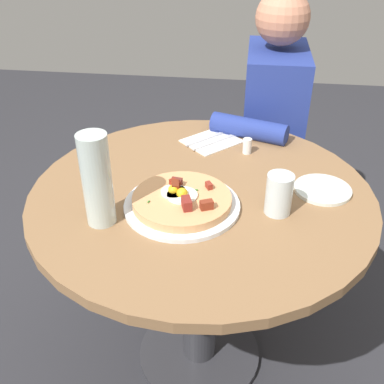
{
  "coord_description": "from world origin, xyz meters",
  "views": [
    {
      "loc": [
        -1.05,
        -0.11,
        1.38
      ],
      "look_at": [
        -0.05,
        0.02,
        0.73
      ],
      "focal_mm": 42.27,
      "sensor_mm": 36.0,
      "label": 1
    }
  ],
  "objects_px": {
    "pizza_plate": "(182,205)",
    "water_bottle": "(97,180)",
    "bread_plate": "(323,189)",
    "fork": "(208,138)",
    "dining_table": "(201,237)",
    "water_glass": "(279,194)",
    "salt_shaker": "(247,146)",
    "breakfast_pizza": "(182,199)",
    "person_seated": "(268,154)",
    "knife": "(214,142)"
  },
  "relations": [
    {
      "from": "pizza_plate",
      "to": "water_bottle",
      "type": "distance_m",
      "value": 0.24
    },
    {
      "from": "pizza_plate",
      "to": "bread_plate",
      "type": "bearing_deg",
      "value": -71.03
    },
    {
      "from": "fork",
      "to": "bread_plate",
      "type": "bearing_deg",
      "value": 96.29
    },
    {
      "from": "dining_table",
      "to": "water_glass",
      "type": "xyz_separation_m",
      "value": [
        -0.08,
        -0.2,
        0.22
      ]
    },
    {
      "from": "dining_table",
      "to": "salt_shaker",
      "type": "distance_m",
      "value": 0.33
    },
    {
      "from": "pizza_plate",
      "to": "water_glass",
      "type": "distance_m",
      "value": 0.25
    },
    {
      "from": "breakfast_pizza",
      "to": "bread_plate",
      "type": "height_order",
      "value": "breakfast_pizza"
    },
    {
      "from": "person_seated",
      "to": "water_bottle",
      "type": "height_order",
      "value": "person_seated"
    },
    {
      "from": "dining_table",
      "to": "person_seated",
      "type": "bearing_deg",
      "value": -18.65
    },
    {
      "from": "dining_table",
      "to": "water_bottle",
      "type": "bearing_deg",
      "value": 127.27
    },
    {
      "from": "person_seated",
      "to": "dining_table",
      "type": "bearing_deg",
      "value": 161.35
    },
    {
      "from": "dining_table",
      "to": "bread_plate",
      "type": "distance_m",
      "value": 0.38
    },
    {
      "from": "pizza_plate",
      "to": "water_glass",
      "type": "bearing_deg",
      "value": -87.27
    },
    {
      "from": "bread_plate",
      "to": "salt_shaker",
      "type": "xyz_separation_m",
      "value": [
        0.2,
        0.21,
        0.02
      ]
    },
    {
      "from": "breakfast_pizza",
      "to": "salt_shaker",
      "type": "height_order",
      "value": "breakfast_pizza"
    },
    {
      "from": "breakfast_pizza",
      "to": "salt_shaker",
      "type": "bearing_deg",
      "value": -26.05
    },
    {
      "from": "breakfast_pizza",
      "to": "salt_shaker",
      "type": "relative_size",
      "value": 5.26
    },
    {
      "from": "water_bottle",
      "to": "bread_plate",
      "type": "bearing_deg",
      "value": -69.26
    },
    {
      "from": "dining_table",
      "to": "water_glass",
      "type": "height_order",
      "value": "water_glass"
    },
    {
      "from": "fork",
      "to": "person_seated",
      "type": "bearing_deg",
      "value": -171.67
    },
    {
      "from": "water_glass",
      "to": "salt_shaker",
      "type": "height_order",
      "value": "water_glass"
    },
    {
      "from": "person_seated",
      "to": "fork",
      "type": "xyz_separation_m",
      "value": [
        -0.3,
        0.22,
        0.21
      ]
    },
    {
      "from": "bread_plate",
      "to": "water_bottle",
      "type": "height_order",
      "value": "water_bottle"
    },
    {
      "from": "salt_shaker",
      "to": "knife",
      "type": "bearing_deg",
      "value": 64.37
    },
    {
      "from": "fork",
      "to": "knife",
      "type": "xyz_separation_m",
      "value": [
        -0.03,
        -0.03,
        0.0
      ]
    },
    {
      "from": "pizza_plate",
      "to": "fork",
      "type": "xyz_separation_m",
      "value": [
        0.4,
        -0.03,
        0.0
      ]
    },
    {
      "from": "dining_table",
      "to": "person_seated",
      "type": "distance_m",
      "value": 0.65
    },
    {
      "from": "pizza_plate",
      "to": "salt_shaker",
      "type": "bearing_deg",
      "value": -26.0
    },
    {
      "from": "person_seated",
      "to": "knife",
      "type": "height_order",
      "value": "person_seated"
    },
    {
      "from": "pizza_plate",
      "to": "bread_plate",
      "type": "relative_size",
      "value": 1.94
    },
    {
      "from": "fork",
      "to": "water_glass",
      "type": "bearing_deg",
      "value": 73.98
    },
    {
      "from": "pizza_plate",
      "to": "water_bottle",
      "type": "height_order",
      "value": "water_bottle"
    },
    {
      "from": "pizza_plate",
      "to": "knife",
      "type": "relative_size",
      "value": 1.68
    },
    {
      "from": "pizza_plate",
      "to": "fork",
      "type": "distance_m",
      "value": 0.4
    },
    {
      "from": "breakfast_pizza",
      "to": "water_bottle",
      "type": "relative_size",
      "value": 1.09
    },
    {
      "from": "pizza_plate",
      "to": "knife",
      "type": "bearing_deg",
      "value": -7.73
    },
    {
      "from": "breakfast_pizza",
      "to": "water_glass",
      "type": "height_order",
      "value": "water_glass"
    },
    {
      "from": "knife",
      "to": "water_bottle",
      "type": "height_order",
      "value": "water_bottle"
    },
    {
      "from": "fork",
      "to": "water_glass",
      "type": "relative_size",
      "value": 1.66
    },
    {
      "from": "fork",
      "to": "water_glass",
      "type": "xyz_separation_m",
      "value": [
        -0.39,
        -0.22,
        0.05
      ]
    },
    {
      "from": "dining_table",
      "to": "knife",
      "type": "xyz_separation_m",
      "value": [
        0.29,
        -0.01,
        0.17
      ]
    },
    {
      "from": "dining_table",
      "to": "salt_shaker",
      "type": "xyz_separation_m",
      "value": [
        0.24,
        -0.12,
        0.19
      ]
    },
    {
      "from": "pizza_plate",
      "to": "water_glass",
      "type": "xyz_separation_m",
      "value": [
        0.01,
        -0.25,
        0.05
      ]
    },
    {
      "from": "water_bottle",
      "to": "pizza_plate",
      "type": "bearing_deg",
      "value": -65.9
    },
    {
      "from": "pizza_plate",
      "to": "bread_plate",
      "type": "height_order",
      "value": "pizza_plate"
    },
    {
      "from": "bread_plate",
      "to": "fork",
      "type": "relative_size",
      "value": 0.87
    },
    {
      "from": "salt_shaker",
      "to": "water_bottle",
      "type": "bearing_deg",
      "value": 139.7
    },
    {
      "from": "water_bottle",
      "to": "breakfast_pizza",
      "type": "bearing_deg",
      "value": -65.8
    },
    {
      "from": "salt_shaker",
      "to": "fork",
      "type": "bearing_deg",
      "value": 60.0
    },
    {
      "from": "dining_table",
      "to": "fork",
      "type": "bearing_deg",
      "value": 2.79
    }
  ]
}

